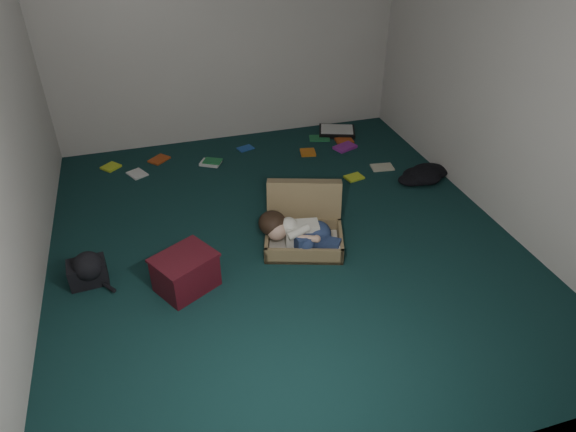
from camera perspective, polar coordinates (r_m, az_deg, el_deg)
floor at (r=4.61m, az=-0.54°, el=-2.61°), size 4.50×4.50×0.00m
wall_back at (r=6.07m, az=-6.97°, el=20.00°), size 4.50×0.00×4.50m
wall_front at (r=2.20m, az=16.17°, el=-8.87°), size 4.50×0.00×4.50m
wall_right at (r=4.88m, az=23.28°, el=14.11°), size 0.00×4.50×4.50m
suitcase at (r=4.53m, az=1.78°, el=-1.01°), size 0.83×0.82×0.49m
person at (r=4.37m, az=1.20°, el=-1.82°), size 0.66×0.50×0.30m
maroon_bin at (r=4.09m, az=-11.32°, el=-6.13°), size 0.57×0.53×0.31m
backpack at (r=4.39m, az=-21.38°, el=-5.77°), size 0.38×0.32×0.22m
clothing_pile at (r=5.61m, az=14.75°, el=4.29°), size 0.51×0.45×0.14m
paper_tray at (r=6.55m, az=5.45°, el=9.37°), size 0.53×0.46×0.06m
book_scatter at (r=5.94m, az=-2.40°, el=6.54°), size 3.08×1.26×0.02m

